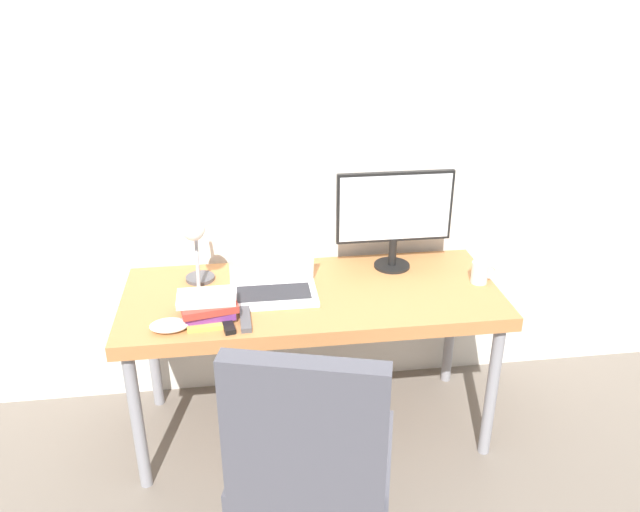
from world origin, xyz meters
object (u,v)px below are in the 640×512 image
monitor (394,212)px  book_stack (208,306)px  office_chair (311,457)px  laptop (273,283)px  desk_lamp (195,242)px  game_controller (169,325)px  mug (481,272)px

monitor → book_stack: 0.92m
office_chair → book_stack: bearing=115.8°
laptop → book_stack: laptop is taller
monitor → laptop: bearing=-161.2°
desk_lamp → book_stack: 0.29m
laptop → desk_lamp: size_ratio=1.05×
desk_lamp → book_stack: (0.05, -0.23, -0.17)m
monitor → office_chair: size_ratio=0.51×
laptop → game_controller: 0.47m
book_stack → mug: 1.17m
monitor → game_controller: size_ratio=3.52×
mug → laptop: bearing=178.9°
monitor → game_controller: monitor is taller
book_stack → mug: book_stack is taller
mug → monitor: bearing=149.0°
book_stack → game_controller: book_stack is taller
desk_lamp → game_controller: bearing=-107.6°
game_controller → laptop: bearing=30.4°
desk_lamp → game_controller: size_ratio=2.31×
monitor → office_chair: 1.20m
office_chair → monitor: bearing=64.0°
desk_lamp → office_chair: (0.37, -0.90, -0.37)m
laptop → monitor: monitor is taller
desk_lamp → game_controller: desk_lamp is taller
desk_lamp → monitor: bearing=7.7°
desk_lamp → mug: 1.22m
office_chair → book_stack: (-0.32, 0.67, 0.19)m
monitor → mug: (0.34, -0.21, -0.22)m
office_chair → game_controller: 0.77m
mug → game_controller: mug is taller
book_stack → office_chair: bearing=-64.2°
monitor → mug: monitor is taller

